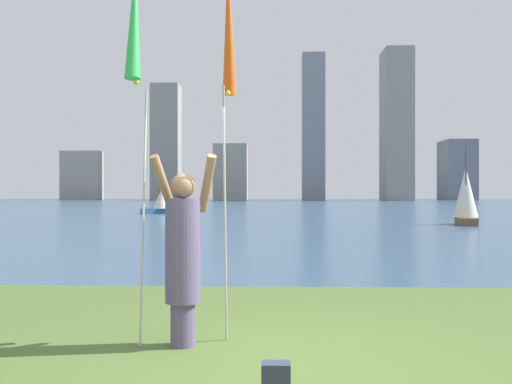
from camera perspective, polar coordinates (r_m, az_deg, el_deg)
The scene contains 13 objects.
ground at distance 56.20m, azimuth 1.95°, elevation -1.66°, with size 120.00×138.00×0.12m.
person at distance 5.99m, azimuth -7.44°, elevation -5.98°, with size 0.74×0.55×2.02m.
kite_flag_left at distance 6.00m, azimuth -12.23°, elevation 16.29°, with size 0.16×0.70×4.05m.
kite_flag_right at distance 6.67m, azimuth -2.84°, elevation 15.82°, with size 0.16×0.84×4.30m.
bag at distance 4.64m, azimuth 1.99°, elevation -18.58°, with size 0.23×0.16×0.29m.
sailboat_2 at distance 29.29m, azimuth 20.49°, elevation -0.51°, with size 1.44×2.49×3.93m.
sailboat_4 at distance 41.91m, azimuth -9.55°, elevation -0.85°, with size 2.72×1.97×3.21m.
skyline_tower_0 at distance 114.31m, azimuth -17.23°, elevation 1.61°, with size 7.49×3.67×9.45m.
skyline_tower_1 at distance 110.43m, azimuth -9.12°, elevation 4.99°, with size 5.35×4.66×22.25m.
skyline_tower_2 at distance 105.06m, azimuth -2.56°, elevation 1.99°, with size 6.04×7.14×10.34m.
skyline_tower_3 at distance 104.51m, azimuth 5.83°, elevation 6.55°, with size 4.09×3.75×26.91m.
skyline_tower_4 at distance 105.40m, azimuth 14.05°, elevation 6.57°, with size 4.97×7.04×27.18m.
skyline_tower_5 at distance 113.72m, azimuth 19.71°, elevation 2.09°, with size 5.50×7.69×11.32m.
Camera 1 is at (0.00, -5.23, 1.62)m, focal length 39.46 mm.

